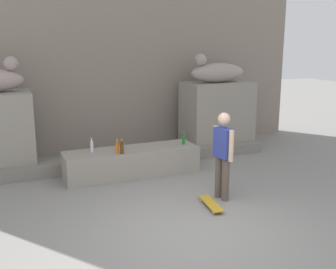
# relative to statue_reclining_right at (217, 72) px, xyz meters

# --- Properties ---
(ground_plane) EXTENTS (40.00, 40.00, 0.00)m
(ground_plane) POSITION_rel_statue_reclining_right_xyz_m (-2.83, -4.33, -2.12)
(ground_plane) COLOR gray
(facade_wall) EXTENTS (11.43, 0.60, 6.49)m
(facade_wall) POSITION_rel_statue_reclining_right_xyz_m (-2.83, 1.22, 1.13)
(facade_wall) COLOR gray
(facade_wall) RESTS_ON ground_plane
(pedestal_right) EXTENTS (1.80, 1.14, 1.84)m
(pedestal_right) POSITION_rel_statue_reclining_right_xyz_m (0.04, 0.00, -1.20)
(pedestal_right) COLOR gray
(pedestal_right) RESTS_ON ground_plane
(statue_reclining_right) EXTENTS (1.63, 0.65, 0.78)m
(statue_reclining_right) POSITION_rel_statue_reclining_right_xyz_m (0.00, 0.00, 0.00)
(statue_reclining_right) COLOR #A6938C
(statue_reclining_right) RESTS_ON pedestal_right
(ledge_block) EXTENTS (3.00, 0.87, 0.58)m
(ledge_block) POSITION_rel_statue_reclining_right_xyz_m (-2.83, -1.24, -1.83)
(ledge_block) COLOR gray
(ledge_block) RESTS_ON ground_plane
(skater) EXTENTS (0.26, 0.53, 1.67)m
(skater) POSITION_rel_statue_reclining_right_xyz_m (-1.70, -3.30, -1.20)
(skater) COLOR brown
(skater) RESTS_ON ground_plane
(skateboard) EXTENTS (0.30, 0.82, 0.08)m
(skateboard) POSITION_rel_statue_reclining_right_xyz_m (-2.08, -3.58, -2.06)
(skateboard) COLOR gold
(skateboard) RESTS_ON ground_plane
(bottle_brown) EXTENTS (0.08, 0.08, 0.31)m
(bottle_brown) POSITION_rel_statue_reclining_right_xyz_m (-3.13, -1.52, -1.41)
(bottle_brown) COLOR #593314
(bottle_brown) RESTS_ON ledge_block
(bottle_orange) EXTENTS (0.07, 0.07, 0.30)m
(bottle_orange) POSITION_rel_statue_reclining_right_xyz_m (-3.20, -1.39, -1.42)
(bottle_orange) COLOR orange
(bottle_orange) RESTS_ON ledge_block
(bottle_clear) EXTENTS (0.06, 0.06, 0.32)m
(bottle_clear) POSITION_rel_statue_reclining_right_xyz_m (-3.69, -1.13, -1.41)
(bottle_clear) COLOR silver
(bottle_clear) RESTS_ON ledge_block
(bottle_green) EXTENTS (0.07, 0.07, 0.31)m
(bottle_green) POSITION_rel_statue_reclining_right_xyz_m (-1.58, -1.30, -1.41)
(bottle_green) COLOR #1E722D
(bottle_green) RESTS_ON ledge_block
(stair_step) EXTENTS (7.54, 0.50, 0.27)m
(stair_step) POSITION_rel_statue_reclining_right_xyz_m (-2.83, -0.59, -1.99)
(stair_step) COLOR gray
(stair_step) RESTS_ON ground_plane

